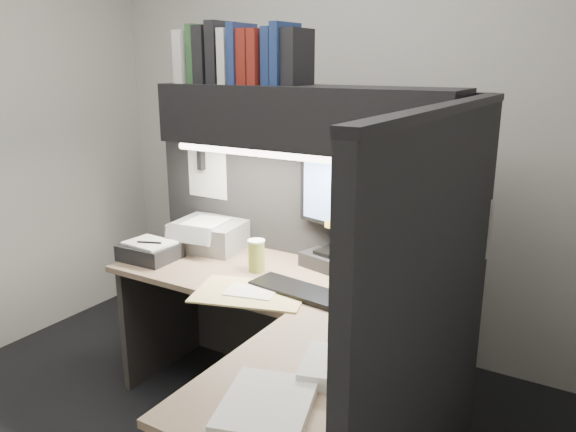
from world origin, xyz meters
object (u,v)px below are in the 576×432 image
at_px(overhead_shelf, 302,117).
at_px(coffee_cup, 256,256).
at_px(desk, 272,405).
at_px(keyboard, 301,291).
at_px(monitor, 341,227).
at_px(printer, 210,235).
at_px(telephone, 402,277).
at_px(notebook_stack, 150,251).

distance_m(overhead_shelf, coffee_cup, 0.73).
bearing_deg(coffee_cup, overhead_shelf, 46.81).
height_order(desk, keyboard, keyboard).
height_order(overhead_shelf, monitor, overhead_shelf).
relative_size(desk, monitor, 2.97).
xyz_separation_m(overhead_shelf, monitor, (0.19, 0.07, -0.54)).
relative_size(coffee_cup, printer, 0.40).
bearing_deg(desk, monitor, 97.50).
height_order(desk, telephone, telephone).
xyz_separation_m(overhead_shelf, notebook_stack, (-0.75, -0.32, -0.73)).
distance_m(keyboard, notebook_stack, 0.93).
height_order(coffee_cup, notebook_stack, coffee_cup).
bearing_deg(telephone, monitor, 179.89).
bearing_deg(keyboard, coffee_cup, 164.80).
xyz_separation_m(coffee_cup, printer, (-0.44, 0.17, -0.00)).
height_order(monitor, telephone, monitor).
bearing_deg(overhead_shelf, monitor, 18.76).
bearing_deg(keyboard, notebook_stack, -172.36).
bearing_deg(keyboard, printer, 165.20).
bearing_deg(coffee_cup, printer, 158.63).
bearing_deg(notebook_stack, printer, 64.13).
distance_m(overhead_shelf, monitor, 0.58).
xyz_separation_m(keyboard, notebook_stack, (-0.93, -0.01, 0.03)).
bearing_deg(keyboard, monitor, 94.50).
relative_size(overhead_shelf, printer, 4.03).
bearing_deg(keyboard, desk, -67.48).
relative_size(monitor, coffee_cup, 3.70).
height_order(monitor, coffee_cup, monitor).
xyz_separation_m(keyboard, telephone, (0.37, 0.33, 0.03)).
bearing_deg(printer, keyboard, -29.51).
distance_m(monitor, notebook_stack, 1.04).
xyz_separation_m(coffee_cup, notebook_stack, (-0.59, -0.15, -0.03)).
bearing_deg(monitor, telephone, 5.62).
bearing_deg(printer, desk, -47.62).
xyz_separation_m(monitor, telephone, (0.35, -0.05, -0.18)).
height_order(telephone, notebook_stack, telephone).
height_order(desk, monitor, monitor).
height_order(keyboard, coffee_cup, coffee_cup).
distance_m(desk, coffee_cup, 0.83).
distance_m(desk, notebook_stack, 1.19).
distance_m(desk, telephone, 0.87).
bearing_deg(desk, notebook_stack, 157.90).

